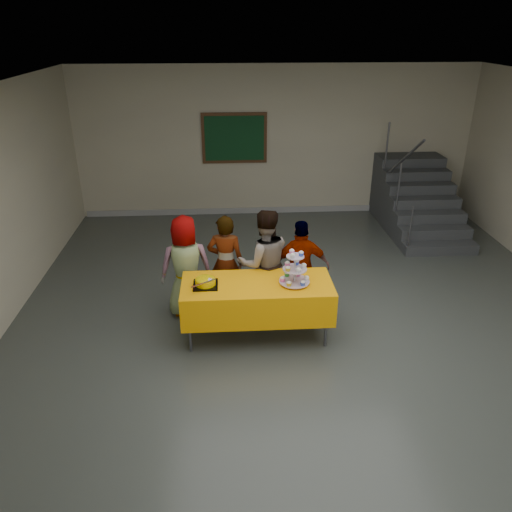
{
  "coord_description": "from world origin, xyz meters",
  "views": [
    {
      "loc": [
        -1.05,
        -5.04,
        3.71
      ],
      "look_at": [
        -0.69,
        0.6,
        1.05
      ],
      "focal_mm": 35.0,
      "sensor_mm": 36.0,
      "label": 1
    }
  ],
  "objects_px": {
    "schoolchild_d": "(301,267)",
    "bake_table": "(257,298)",
    "staircase": "(415,201)",
    "cupcake_stand": "(295,271)",
    "noticeboard": "(234,138)",
    "schoolchild_a": "(186,267)",
    "schoolchild_b": "(226,263)",
    "bear_cake": "(205,281)",
    "schoolchild_c": "(264,263)"
  },
  "relations": [
    {
      "from": "bear_cake",
      "to": "schoolchild_d",
      "type": "relative_size",
      "value": 0.27
    },
    {
      "from": "cupcake_stand",
      "to": "bear_cake",
      "type": "relative_size",
      "value": 1.24
    },
    {
      "from": "bear_cake",
      "to": "bake_table",
      "type": "bearing_deg",
      "value": 1.81
    },
    {
      "from": "schoolchild_a",
      "to": "schoolchild_d",
      "type": "height_order",
      "value": "schoolchild_a"
    },
    {
      "from": "schoolchild_d",
      "to": "staircase",
      "type": "height_order",
      "value": "staircase"
    },
    {
      "from": "schoolchild_c",
      "to": "bake_table",
      "type": "bearing_deg",
      "value": 69.73
    },
    {
      "from": "schoolchild_a",
      "to": "schoolchild_b",
      "type": "height_order",
      "value": "schoolchild_a"
    },
    {
      "from": "bake_table",
      "to": "schoolchild_d",
      "type": "xyz_separation_m",
      "value": [
        0.64,
        0.6,
        0.12
      ]
    },
    {
      "from": "bake_table",
      "to": "cupcake_stand",
      "type": "distance_m",
      "value": 0.6
    },
    {
      "from": "cupcake_stand",
      "to": "schoolchild_a",
      "type": "xyz_separation_m",
      "value": [
        -1.38,
        0.67,
        -0.22
      ]
    },
    {
      "from": "bake_table",
      "to": "schoolchild_d",
      "type": "bearing_deg",
      "value": 43.19
    },
    {
      "from": "schoolchild_a",
      "to": "schoolchild_b",
      "type": "distance_m",
      "value": 0.55
    },
    {
      "from": "schoolchild_d",
      "to": "noticeboard",
      "type": "height_order",
      "value": "noticeboard"
    },
    {
      "from": "bake_table",
      "to": "noticeboard",
      "type": "height_order",
      "value": "noticeboard"
    },
    {
      "from": "cupcake_stand",
      "to": "schoolchild_b",
      "type": "distance_m",
      "value": 1.18
    },
    {
      "from": "schoolchild_c",
      "to": "schoolchild_b",
      "type": "bearing_deg",
      "value": -25.32
    },
    {
      "from": "cupcake_stand",
      "to": "schoolchild_d",
      "type": "distance_m",
      "value": 0.71
    },
    {
      "from": "schoolchild_a",
      "to": "staircase",
      "type": "xyz_separation_m",
      "value": [
        4.3,
        3.09,
        -0.23
      ]
    },
    {
      "from": "cupcake_stand",
      "to": "noticeboard",
      "type": "relative_size",
      "value": 0.34
    },
    {
      "from": "bake_table",
      "to": "schoolchild_b",
      "type": "height_order",
      "value": "schoolchild_b"
    },
    {
      "from": "schoolchild_a",
      "to": "schoolchild_c",
      "type": "height_order",
      "value": "schoolchild_c"
    },
    {
      "from": "cupcake_stand",
      "to": "schoolchild_c",
      "type": "height_order",
      "value": "schoolchild_c"
    },
    {
      "from": "bake_table",
      "to": "noticeboard",
      "type": "relative_size",
      "value": 1.45
    },
    {
      "from": "schoolchild_d",
      "to": "bear_cake",
      "type": "bearing_deg",
      "value": 27.74
    },
    {
      "from": "schoolchild_c",
      "to": "noticeboard",
      "type": "height_order",
      "value": "noticeboard"
    },
    {
      "from": "noticeboard",
      "to": "bear_cake",
      "type": "bearing_deg",
      "value": -96.04
    },
    {
      "from": "staircase",
      "to": "bake_table",
      "type": "bearing_deg",
      "value": -132.22
    },
    {
      "from": "schoolchild_d",
      "to": "cupcake_stand",
      "type": "bearing_deg",
      "value": 75.88
    },
    {
      "from": "schoolchild_c",
      "to": "schoolchild_d",
      "type": "xyz_separation_m",
      "value": [
        0.51,
        0.02,
        -0.09
      ]
    },
    {
      "from": "schoolchild_b",
      "to": "schoolchild_c",
      "type": "distance_m",
      "value": 0.55
    },
    {
      "from": "schoolchild_b",
      "to": "schoolchild_d",
      "type": "height_order",
      "value": "schoolchild_b"
    },
    {
      "from": "cupcake_stand",
      "to": "schoolchild_a",
      "type": "height_order",
      "value": "schoolchild_a"
    },
    {
      "from": "bear_cake",
      "to": "schoolchild_d",
      "type": "height_order",
      "value": "schoolchild_d"
    },
    {
      "from": "bear_cake",
      "to": "schoolchild_c",
      "type": "bearing_deg",
      "value": 37.82
    },
    {
      "from": "schoolchild_d",
      "to": "staircase",
      "type": "xyz_separation_m",
      "value": [
        2.74,
        3.13,
        -0.18
      ]
    },
    {
      "from": "bake_table",
      "to": "schoolchild_a",
      "type": "height_order",
      "value": "schoolchild_a"
    },
    {
      "from": "schoolchild_a",
      "to": "noticeboard",
      "type": "height_order",
      "value": "noticeboard"
    },
    {
      "from": "cupcake_stand",
      "to": "bear_cake",
      "type": "xyz_separation_m",
      "value": [
        -1.1,
        0.01,
        -0.11
      ]
    },
    {
      "from": "schoolchild_b",
      "to": "noticeboard",
      "type": "height_order",
      "value": "noticeboard"
    },
    {
      "from": "bear_cake",
      "to": "noticeboard",
      "type": "xyz_separation_m",
      "value": [
        0.49,
        4.58,
        0.77
      ]
    },
    {
      "from": "bake_table",
      "to": "bear_cake",
      "type": "bearing_deg",
      "value": -178.19
    },
    {
      "from": "noticeboard",
      "to": "schoolchild_d",
      "type": "bearing_deg",
      "value": -78.69
    },
    {
      "from": "schoolchild_d",
      "to": "staircase",
      "type": "bearing_deg",
      "value": -129.49
    },
    {
      "from": "bake_table",
      "to": "cupcake_stand",
      "type": "height_order",
      "value": "cupcake_stand"
    },
    {
      "from": "schoolchild_a",
      "to": "schoolchild_c",
      "type": "xyz_separation_m",
      "value": [
        1.06,
        -0.06,
        0.05
      ]
    },
    {
      "from": "schoolchild_c",
      "to": "noticeboard",
      "type": "relative_size",
      "value": 1.17
    },
    {
      "from": "schoolchild_d",
      "to": "bake_table",
      "type": "bearing_deg",
      "value": 44.95
    },
    {
      "from": "staircase",
      "to": "schoolchild_a",
      "type": "bearing_deg",
      "value": -144.34
    },
    {
      "from": "schoolchild_b",
      "to": "noticeboard",
      "type": "xyz_separation_m",
      "value": [
        0.23,
        3.82,
        0.9
      ]
    },
    {
      "from": "staircase",
      "to": "cupcake_stand",
      "type": "bearing_deg",
      "value": -127.84
    }
  ]
}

